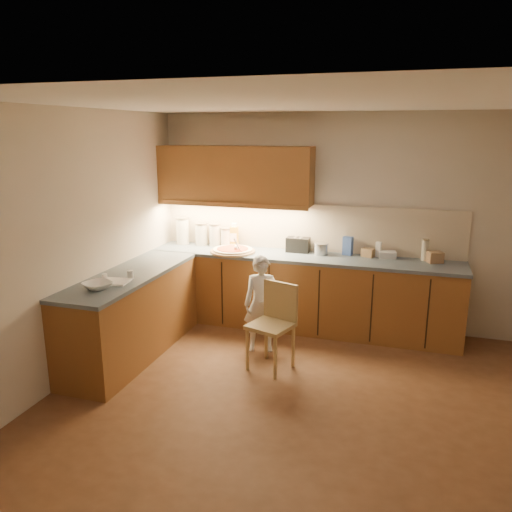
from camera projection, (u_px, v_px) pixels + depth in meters
name	position (u px, v px, depth m)	size (l,w,h in m)	color
room	(304.00, 218.00, 4.15)	(4.54, 4.50, 2.62)	brown
l_counter	(247.00, 299.00, 5.87)	(3.77, 2.62, 0.92)	brown
backsplash	(307.00, 227.00, 6.21)	(3.75, 0.02, 0.58)	beige
upper_cabinets	(235.00, 175.00, 6.16)	(1.95, 0.36, 0.73)	brown
pizza_on_board	(233.00, 250.00, 6.16)	(0.55, 0.55, 0.22)	#A27C51
child	(262.00, 304.00, 5.46)	(0.39, 0.26, 1.08)	silver
wooden_chair	(275.00, 320.00, 5.08)	(0.50, 0.50, 0.88)	tan
mixing_bowl	(98.00, 286.00, 4.74)	(0.26, 0.26, 0.06)	white
canister_a	(183.00, 231.00, 6.58)	(0.18, 0.18, 0.36)	silver
canister_b	(201.00, 234.00, 6.53)	(0.17, 0.17, 0.30)	silver
canister_c	(215.00, 235.00, 6.47)	(0.16, 0.16, 0.30)	silver
canister_d	(226.00, 237.00, 6.43)	(0.15, 0.15, 0.25)	white
oil_jug	(234.00, 236.00, 6.40)	(0.12, 0.09, 0.31)	#B48F24
toaster	(298.00, 245.00, 6.16)	(0.28, 0.16, 0.19)	black
steel_pot	(321.00, 249.00, 6.04)	(0.18, 0.18, 0.14)	#ADADB1
blue_box	(348.00, 246.00, 6.01)	(0.11, 0.08, 0.22)	#3654A3
card_box_a	(368.00, 253.00, 5.94)	(0.14, 0.10, 0.10)	#9F7D55
white_bottle	(378.00, 249.00, 5.93)	(0.06, 0.06, 0.18)	white
flat_pack	(387.00, 254.00, 5.89)	(0.20, 0.14, 0.08)	silver
tall_jar	(425.00, 250.00, 5.75)	(0.08, 0.08, 0.25)	beige
card_box_b	(435.00, 257.00, 5.67)	(0.16, 0.13, 0.13)	#987551
dough_cloth	(114.00, 282.00, 4.93)	(0.29, 0.23, 0.02)	white
spice_jar_a	(105.00, 277.00, 4.98)	(0.06, 0.06, 0.07)	white
spice_jar_b	(130.00, 275.00, 5.05)	(0.06, 0.06, 0.09)	silver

